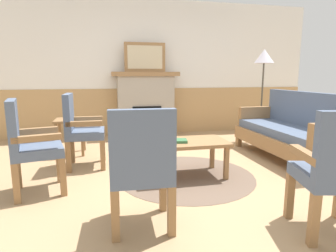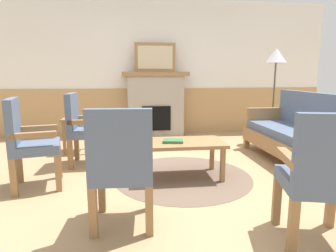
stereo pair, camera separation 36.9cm
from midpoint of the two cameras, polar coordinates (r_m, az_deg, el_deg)
ground_plane at (r=3.56m, az=-1.74°, el=-9.77°), size 14.00×14.00×0.00m
wall_back at (r=5.91m, az=-6.81°, el=11.06°), size 7.20×0.14×2.70m
fireplace at (r=5.69m, az=-6.39°, el=4.47°), size 1.30×0.44×1.28m
framed_picture at (r=5.67m, az=-6.58°, el=13.62°), size 0.80×0.04×0.56m
couch at (r=4.38m, az=20.97°, el=-1.23°), size 0.70×1.80×0.98m
coffee_table at (r=3.39m, az=0.66°, el=-3.95°), size 0.96×0.56×0.44m
round_rug at (r=3.50m, az=0.65°, el=-10.03°), size 1.65×1.65×0.01m
book_on_table at (r=3.31m, az=-1.41°, el=-3.04°), size 0.26×0.21×0.03m
armchair_near_fireplace at (r=3.28m, az=-29.16°, el=-2.99°), size 0.57×0.57×0.98m
armchair_by_window_left at (r=3.95m, az=-19.95°, el=-0.26°), size 0.49×0.49×0.98m
armchair_front_left at (r=2.22m, az=-10.14°, el=-7.63°), size 0.50×0.50×0.98m
side_table at (r=4.67m, az=-21.27°, el=-0.11°), size 0.44×0.44×0.55m
floor_lamp_by_couch at (r=5.51m, az=16.95°, el=12.22°), size 0.36×0.36×1.68m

